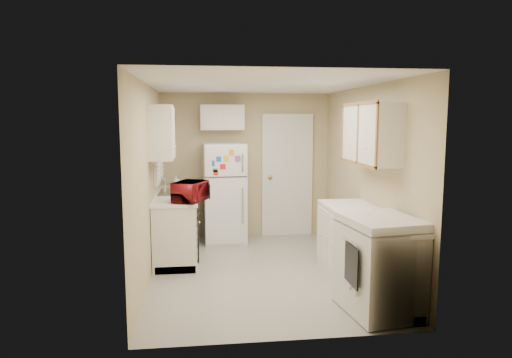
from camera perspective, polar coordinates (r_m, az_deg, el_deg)
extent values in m
plane|color=#ACA8A0|center=(6.08, 0.58, -11.43)|extent=(3.80, 3.80, 0.00)
plane|color=white|center=(5.77, 0.61, 11.75)|extent=(3.80, 3.80, 0.00)
plane|color=tan|center=(5.79, -13.28, -0.36)|extent=(3.80, 3.80, 0.00)
plane|color=tan|center=(6.14, 13.65, 0.06)|extent=(3.80, 3.80, 0.00)
plane|color=tan|center=(7.68, -1.26, 1.72)|extent=(2.80, 2.80, 0.00)
plane|color=tan|center=(3.95, 4.19, -3.77)|extent=(2.80, 2.80, 0.00)
cube|color=silver|center=(6.78, -9.72, -5.58)|extent=(0.60, 1.80, 0.90)
cube|color=black|center=(6.18, -7.30, -6.43)|extent=(0.03, 0.58, 0.72)
cube|color=gray|center=(6.85, -9.74, -1.96)|extent=(0.54, 0.74, 0.16)
imported|color=maroon|center=(6.01, -8.23, -1.40)|extent=(0.55, 0.44, 0.32)
imported|color=white|center=(7.29, -9.98, -0.29)|extent=(0.12, 0.12, 0.21)
cube|color=silver|center=(6.79, -12.07, 4.19)|extent=(0.10, 0.98, 1.08)
cube|color=silver|center=(5.95, -11.77, 5.68)|extent=(0.30, 0.45, 0.70)
cube|color=silver|center=(7.33, -3.96, -1.75)|extent=(0.68, 0.66, 1.59)
cube|color=silver|center=(7.46, -4.24, 7.69)|extent=(0.70, 0.30, 0.40)
cube|color=silver|center=(7.76, 3.93, 0.42)|extent=(0.86, 0.06, 2.08)
cube|color=silver|center=(5.46, 13.39, -8.91)|extent=(0.60, 2.00, 0.90)
cube|color=silver|center=(4.89, 15.21, -10.28)|extent=(0.77, 0.91, 1.00)
cube|color=silver|center=(5.58, 14.19, 5.51)|extent=(0.30, 1.20, 0.70)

